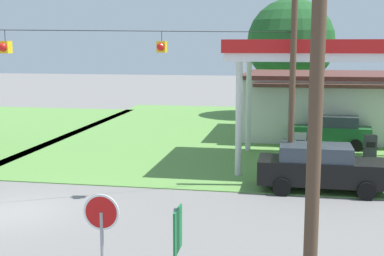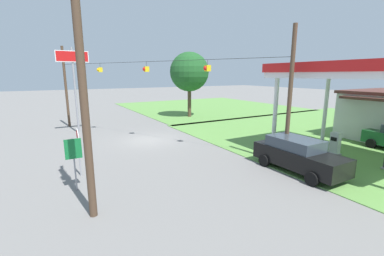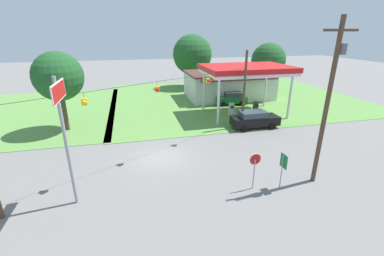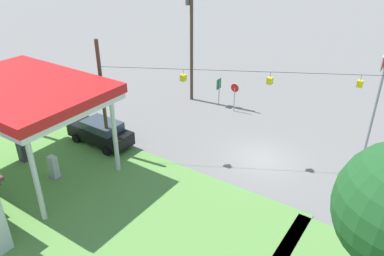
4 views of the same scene
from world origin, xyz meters
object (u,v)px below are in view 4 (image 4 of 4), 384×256
at_px(fuel_pump_far, 23,153).
at_px(route_sign, 219,87).
at_px(gas_station_canopy, 22,92).
at_px(fuel_pump_near, 54,168).
at_px(stop_sign_roadside, 235,91).
at_px(utility_pole_main, 191,36).
at_px(car_at_pumps_front, 101,132).
at_px(stop_sign_overhead, 381,80).

distance_m(fuel_pump_far, route_sign, 16.36).
distance_m(gas_station_canopy, fuel_pump_near, 4.88).
relative_size(stop_sign_roadside, utility_pole_main, 0.24).
bearing_deg(car_at_pumps_front, fuel_pump_near, 99.24).
xyz_separation_m(fuel_pump_near, route_sign, (-2.74, -15.22, 0.99)).
bearing_deg(utility_pole_main, fuel_pump_far, 77.84).
xyz_separation_m(fuel_pump_far, stop_sign_roadside, (-7.66, -14.83, 1.10)).
height_order(fuel_pump_near, utility_pole_main, utility_pole_main).
distance_m(gas_station_canopy, stop_sign_overhead, 21.64).
xyz_separation_m(gas_station_canopy, stop_sign_overhead, (-16.76, -13.68, -0.01)).
height_order(fuel_pump_near, route_sign, route_sign).
bearing_deg(route_sign, fuel_pump_near, 79.78).
bearing_deg(fuel_pump_far, stop_sign_overhead, -143.29).
xyz_separation_m(fuel_pump_far, car_at_pumps_front, (-2.47, -4.59, 0.23)).
height_order(stop_sign_roadside, route_sign, stop_sign_roadside).
relative_size(car_at_pumps_front, stop_sign_roadside, 1.98).
relative_size(gas_station_canopy, route_sign, 4.13).
height_order(fuel_pump_near, stop_sign_roadside, stop_sign_roadside).
bearing_deg(route_sign, fuel_pump_far, 68.74).
bearing_deg(gas_station_canopy, fuel_pump_far, -0.06).
bearing_deg(fuel_pump_far, utility_pole_main, -102.16).
bearing_deg(fuel_pump_far, gas_station_canopy, 179.94).
xyz_separation_m(gas_station_canopy, fuel_pump_near, (-1.59, -0.00, -4.61)).
bearing_deg(fuel_pump_far, car_at_pumps_front, -118.24).
height_order(stop_sign_roadside, utility_pole_main, utility_pole_main).
distance_m(gas_station_canopy, route_sign, 16.23).
relative_size(fuel_pump_near, stop_sign_roadside, 0.60).
bearing_deg(fuel_pump_near, gas_station_canopy, 0.06).
relative_size(gas_station_canopy, stop_sign_roadside, 3.97).
height_order(car_at_pumps_front, stop_sign_roadside, stop_sign_roadside).
relative_size(gas_station_canopy, utility_pole_main, 0.96).
xyz_separation_m(route_sign, utility_pole_main, (2.70, 0.28, 4.06)).
xyz_separation_m(fuel_pump_far, stop_sign_overhead, (-18.35, -13.68, 4.60)).
bearing_deg(car_at_pumps_front, utility_pole_main, -93.72).
height_order(stop_sign_overhead, utility_pole_main, utility_pole_main).
relative_size(fuel_pump_near, route_sign, 0.63).
distance_m(fuel_pump_near, route_sign, 15.49).
bearing_deg(stop_sign_roadside, fuel_pump_far, -117.31).
bearing_deg(fuel_pump_near, fuel_pump_far, 0.00).
bearing_deg(stop_sign_roadside, utility_pole_main, 178.68).
distance_m(gas_station_canopy, car_at_pumps_front, 6.41).
bearing_deg(utility_pole_main, stop_sign_overhead, 175.28).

